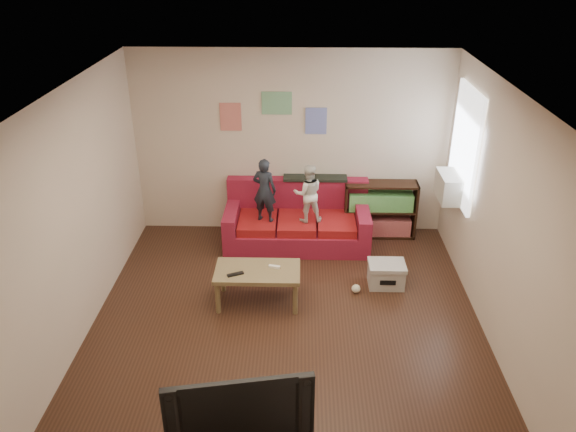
{
  "coord_description": "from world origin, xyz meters",
  "views": [
    {
      "loc": [
        0.15,
        -5.14,
        4.04
      ],
      "look_at": [
        0.0,
        0.8,
        1.05
      ],
      "focal_mm": 35.0,
      "sensor_mm": 36.0,
      "label": 1
    }
  ],
  "objects_px": {
    "file_box": "(386,274)",
    "television": "(239,404)",
    "coffee_table": "(258,274)",
    "bookshelf": "(380,212)",
    "child_b": "(308,193)",
    "sofa": "(297,223)",
    "child_a": "(265,190)"
  },
  "relations": [
    {
      "from": "child_b",
      "to": "television",
      "type": "height_order",
      "value": "child_b"
    },
    {
      "from": "child_a",
      "to": "television",
      "type": "height_order",
      "value": "child_a"
    },
    {
      "from": "child_a",
      "to": "file_box",
      "type": "relative_size",
      "value": 1.98
    },
    {
      "from": "sofa",
      "to": "bookshelf",
      "type": "distance_m",
      "value": 1.24
    },
    {
      "from": "file_box",
      "to": "television",
      "type": "height_order",
      "value": "television"
    },
    {
      "from": "bookshelf",
      "to": "coffee_table",
      "type": "bearing_deg",
      "value": -133.49
    },
    {
      "from": "child_b",
      "to": "television",
      "type": "xyz_separation_m",
      "value": [
        -0.56,
        -3.81,
        -0.08
      ]
    },
    {
      "from": "child_b",
      "to": "child_a",
      "type": "bearing_deg",
      "value": -7.42
    },
    {
      "from": "sofa",
      "to": "television",
      "type": "relative_size",
      "value": 1.79
    },
    {
      "from": "sofa",
      "to": "child_b",
      "type": "bearing_deg",
      "value": -49.0
    },
    {
      "from": "television",
      "to": "file_box",
      "type": "bearing_deg",
      "value": 50.99
    },
    {
      "from": "sofa",
      "to": "television",
      "type": "height_order",
      "value": "television"
    },
    {
      "from": "coffee_table",
      "to": "file_box",
      "type": "height_order",
      "value": "coffee_table"
    },
    {
      "from": "coffee_table",
      "to": "file_box",
      "type": "relative_size",
      "value": 2.19
    },
    {
      "from": "bookshelf",
      "to": "television",
      "type": "xyz_separation_m",
      "value": [
        -1.63,
        -4.21,
        0.39
      ]
    },
    {
      "from": "coffee_table",
      "to": "bookshelf",
      "type": "height_order",
      "value": "bookshelf"
    },
    {
      "from": "television",
      "to": "coffee_table",
      "type": "bearing_deg",
      "value": 80.82
    },
    {
      "from": "child_a",
      "to": "file_box",
      "type": "xyz_separation_m",
      "value": [
        1.6,
        -0.96,
        -0.73
      ]
    },
    {
      "from": "coffee_table",
      "to": "sofa",
      "type": "bearing_deg",
      "value": 73.32
    },
    {
      "from": "coffee_table",
      "to": "bookshelf",
      "type": "bearing_deg",
      "value": 46.51
    },
    {
      "from": "sofa",
      "to": "file_box",
      "type": "distance_m",
      "value": 1.62
    },
    {
      "from": "bookshelf",
      "to": "file_box",
      "type": "height_order",
      "value": "bookshelf"
    },
    {
      "from": "bookshelf",
      "to": "sofa",
      "type": "bearing_deg",
      "value": -169.27
    },
    {
      "from": "sofa",
      "to": "bookshelf",
      "type": "xyz_separation_m",
      "value": [
        1.21,
        0.23,
        0.07
      ]
    },
    {
      "from": "coffee_table",
      "to": "child_b",
      "type": "bearing_deg",
      "value": 65.98
    },
    {
      "from": "bookshelf",
      "to": "child_a",
      "type": "bearing_deg",
      "value": -166.49
    },
    {
      "from": "sofa",
      "to": "child_b",
      "type": "relative_size",
      "value": 2.45
    },
    {
      "from": "coffee_table",
      "to": "television",
      "type": "distance_m",
      "value": 2.47
    },
    {
      "from": "sofa",
      "to": "child_b",
      "type": "xyz_separation_m",
      "value": [
        0.15,
        -0.17,
        0.55
      ]
    },
    {
      "from": "child_b",
      "to": "bookshelf",
      "type": "bearing_deg",
      "value": -166.84
    },
    {
      "from": "child_b",
      "to": "coffee_table",
      "type": "bearing_deg",
      "value": 58.56
    },
    {
      "from": "television",
      "to": "sofa",
      "type": "bearing_deg",
      "value": 73.82
    }
  ]
}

